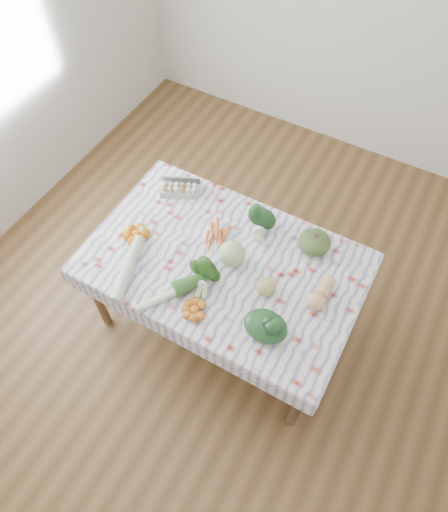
{
  "coord_description": "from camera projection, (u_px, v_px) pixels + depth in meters",
  "views": [
    {
      "loc": [
        0.75,
        -1.33,
        3.06
      ],
      "look_at": [
        0.0,
        0.0,
        0.82
      ],
      "focal_mm": 32.0,
      "sensor_mm": 36.0,
      "label": 1
    }
  ],
  "objects": [
    {
      "name": "daikon",
      "position": [
        128.0,
        268.0,
        2.69
      ],
      "size": [
        0.21,
        0.47,
        0.07
      ],
      "primitive_type": "cylinder",
      "rotation": [
        1.57,
        0.0,
        0.31
      ],
      "color": "beige",
      "rests_on": "tablecloth"
    },
    {
      "name": "egg_carton",
      "position": [
        180.0,
        190.0,
        3.04
      ],
      "size": [
        0.28,
        0.2,
        0.07
      ],
      "primitive_type": "cube",
      "rotation": [
        0.0,
        0.0,
        0.43
      ],
      "color": "#B7B6B1",
      "rests_on": "tablecloth"
    },
    {
      "name": "mandarin_cluster",
      "position": [
        195.0,
        309.0,
        2.54
      ],
      "size": [
        0.23,
        0.23,
        0.05
      ],
      "primitive_type": "cube",
      "rotation": [
        0.0,
        0.0,
        0.43
      ],
      "color": "orange",
      "rests_on": "tablecloth"
    },
    {
      "name": "leek",
      "position": [
        173.0,
        293.0,
        2.61
      ],
      "size": [
        0.29,
        0.41,
        0.05
      ],
      "primitive_type": "cylinder",
      "rotation": [
        1.57,
        0.0,
        -0.58
      ],
      "color": "silver",
      "rests_on": "tablecloth"
    },
    {
      "name": "orange_cluster",
      "position": [
        137.0,
        234.0,
        2.83
      ],
      "size": [
        0.27,
        0.27,
        0.07
      ],
      "primitive_type": "cube",
      "rotation": [
        0.0,
        0.0,
        -0.35
      ],
      "color": "orange",
      "rests_on": "tablecloth"
    },
    {
      "name": "cabbage",
      "position": [
        232.0,
        254.0,
        2.69
      ],
      "size": [
        0.2,
        0.2,
        0.16
      ],
      "primitive_type": "sphere",
      "rotation": [
        0.0,
        0.0,
        0.36
      ],
      "color": "#A8C687",
      "rests_on": "tablecloth"
    },
    {
      "name": "grapefruit",
      "position": [
        266.0,
        287.0,
        2.59
      ],
      "size": [
        0.13,
        0.13,
        0.11
      ],
      "primitive_type": "sphere",
      "rotation": [
        0.0,
        0.0,
        -0.15
      ],
      "color": "tan",
      "rests_on": "tablecloth"
    },
    {
      "name": "kale_bunch",
      "position": [
        260.0,
        220.0,
        2.84
      ],
      "size": [
        0.23,
        0.22,
        0.16
      ],
      "primitive_type": "ellipsoid",
      "rotation": [
        0.0,
        0.0,
        0.43
      ],
      "color": "#163A17",
      "rests_on": "tablecloth"
    },
    {
      "name": "tablecloth",
      "position": [
        224.0,
        262.0,
        2.76
      ],
      "size": [
        1.66,
        1.06,
        0.01
      ],
      "primitive_type": "cube",
      "color": "white",
      "rests_on": "dining_table"
    },
    {
      "name": "broccoli",
      "position": [
        204.0,
        275.0,
        2.63
      ],
      "size": [
        0.22,
        0.22,
        0.13
      ],
      "primitive_type": "ellipsoid",
      "rotation": [
        0.0,
        0.0,
        0.34
      ],
      "color": "#235016",
      "rests_on": "tablecloth"
    },
    {
      "name": "butternut_squash",
      "position": [
        321.0,
        293.0,
        2.58
      ],
      "size": [
        0.12,
        0.23,
        0.11
      ],
      "primitive_type": "ellipsoid",
      "rotation": [
        0.0,
        0.0,
        -0.06
      ],
      "color": "tan",
      "rests_on": "tablecloth"
    },
    {
      "name": "kabocha_squash",
      "position": [
        314.0,
        242.0,
        2.76
      ],
      "size": [
        0.22,
        0.22,
        0.13
      ],
      "primitive_type": "ellipsoid",
      "rotation": [
        0.0,
        0.0,
        -0.09
      ],
      "color": "#435A2A",
      "rests_on": "tablecloth"
    },
    {
      "name": "ground",
      "position": [
        224.0,
        318.0,
        3.39
      ],
      "size": [
        4.5,
        4.5,
        0.0
      ],
      "primitive_type": "plane",
      "color": "brown",
      "rests_on": "ground"
    },
    {
      "name": "spinach_bag",
      "position": [
        266.0,
        326.0,
        2.46
      ],
      "size": [
        0.27,
        0.22,
        0.11
      ],
      "primitive_type": "ellipsoid",
      "rotation": [
        0.0,
        0.0,
        -0.11
      ],
      "color": "#133217",
      "rests_on": "tablecloth"
    },
    {
      "name": "dining_table",
      "position": [
        224.0,
        269.0,
        2.83
      ],
      "size": [
        1.6,
        1.0,
        0.75
      ],
      "color": "brown",
      "rests_on": "ground"
    },
    {
      "name": "carrot_bunch",
      "position": [
        214.0,
        237.0,
        2.84
      ],
      "size": [
        0.21,
        0.2,
        0.04
      ],
      "primitive_type": "cube",
      "rotation": [
        0.0,
        0.0,
        0.08
      ],
      "color": "#D55C24",
      "rests_on": "tablecloth"
    }
  ]
}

